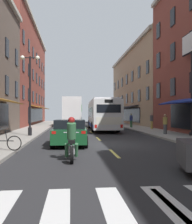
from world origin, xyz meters
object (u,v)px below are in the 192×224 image
at_px(sedan_near, 70,132).
at_px(motorcycle_rider, 71,142).
at_px(transit_bus, 102,114).
at_px(street_lamp_twin, 30,91).
at_px(box_truck, 73,112).
at_px(pedestrian_far, 165,124).
at_px(billboard_sign, 192,55).
at_px(bicycle_near, 3,142).
at_px(pedestrian_rear, 152,121).
at_px(pedestrian_mid, 131,120).

bearing_deg(sedan_near, motorcycle_rider, -89.27).
xyz_separation_m(transit_bus, street_lamp_twin, (-6.38, -7.44, 1.76)).
distance_m(box_truck, pedestrian_far, 16.67).
bearing_deg(sedan_near, billboard_sign, 20.96).
relative_size(transit_bus, pedestrian_far, 7.13).
xyz_separation_m(box_truck, sedan_near, (-0.31, -20.00, -1.27)).
distance_m(box_truck, sedan_near, 20.05).
distance_m(bicycle_near, pedestrian_rear, 18.95).
height_order(billboard_sign, bicycle_near, billboard_sign).
bearing_deg(street_lamp_twin, pedestrian_mid, 44.47).
xyz_separation_m(box_truck, street_lamp_twin, (-3.30, -15.27, 1.42)).
height_order(box_truck, sedan_near, box_truck).
xyz_separation_m(sedan_near, pedestrian_far, (7.56, 5.03, 0.21)).
height_order(transit_bus, pedestrian_far, transit_bus).
xyz_separation_m(motorcycle_rider, pedestrian_mid, (7.07, 19.47, 0.26)).
xyz_separation_m(bicycle_near, street_lamp_twin, (-0.01, 7.66, 2.93)).
bearing_deg(bicycle_near, street_lamp_twin, 90.04).
bearing_deg(box_truck, street_lamp_twin, -102.21).
bearing_deg(sedan_near, box_truck, 89.10).
relative_size(pedestrian_far, pedestrian_rear, 0.94).
bearing_deg(pedestrian_rear, transit_bus, -20.60).
relative_size(motorcycle_rider, pedestrian_rear, 1.24).
distance_m(pedestrian_far, pedestrian_rear, 7.03).
relative_size(box_truck, sedan_near, 1.50).
xyz_separation_m(billboard_sign, bicycle_near, (-12.00, -6.38, -5.65)).
bearing_deg(box_truck, pedestrian_far, -64.18).
distance_m(billboard_sign, sedan_near, 11.07).
bearing_deg(transit_bus, sedan_near, -105.56).
xyz_separation_m(transit_bus, pedestrian_far, (4.17, -7.15, -0.72)).
bearing_deg(billboard_sign, motorcycle_rider, -137.32).
relative_size(billboard_sign, sedan_near, 1.70).
relative_size(transit_bus, pedestrian_rear, 6.73).
bearing_deg(street_lamp_twin, transit_bus, 49.39).
distance_m(billboard_sign, motorcycle_rider, 13.34).
bearing_deg(sedan_near, transit_bus, 74.44).
distance_m(transit_bus, box_truck, 8.42).
relative_size(bicycle_near, pedestrian_far, 1.08).
height_order(billboard_sign, pedestrian_rear, billboard_sign).
bearing_deg(pedestrian_mid, billboard_sign, -119.81).
height_order(pedestrian_mid, pedestrian_rear, pedestrian_rear).
relative_size(motorcycle_rider, pedestrian_mid, 1.27).
relative_size(box_truck, pedestrian_mid, 4.21).
bearing_deg(pedestrian_far, billboard_sign, 102.43).
xyz_separation_m(sedan_near, pedestrian_mid, (7.13, 14.67, 0.24)).
bearing_deg(pedestrian_rear, bicycle_near, 33.48).
relative_size(billboard_sign, transit_bus, 0.69).
bearing_deg(motorcycle_rider, pedestrian_far, 52.65).
distance_m(motorcycle_rider, pedestrian_rear, 18.87).
bearing_deg(pedestrian_rear, billboard_sign, 73.64).
bearing_deg(billboard_sign, pedestrian_mid, 99.55).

